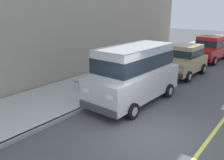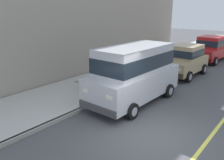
{
  "view_description": "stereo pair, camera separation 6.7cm",
  "coord_description": "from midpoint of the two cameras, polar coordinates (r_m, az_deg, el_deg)",
  "views": [
    {
      "loc": [
        3.33,
        -6.29,
        4.08
      ],
      "look_at": [
        -3.19,
        1.97,
        0.85
      ],
      "focal_mm": 38.08,
      "sensor_mm": 36.0,
      "label": 1
    },
    {
      "loc": [
        3.38,
        -6.25,
        4.08
      ],
      "look_at": [
        -3.19,
        1.97,
        0.85
      ],
      "focal_mm": 38.08,
      "sensor_mm": 36.0,
      "label": 2
    }
  ],
  "objects": [
    {
      "name": "building_facade",
      "position": [
        16.02,
        -2.73,
        11.67
      ],
      "size": [
        0.5,
        20.0,
        5.16
      ],
      "primitive_type": "cube",
      "color": "#9E9384",
      "rests_on": "ground"
    },
    {
      "name": "car_red_sedan",
      "position": [
        20.4,
        22.29,
        7.07
      ],
      "size": [
        2.15,
        4.66,
        1.92
      ],
      "color": "red",
      "rests_on": "ground"
    },
    {
      "name": "curb",
      "position": [
        9.92,
        -7.37,
        -6.94
      ],
      "size": [
        0.16,
        64.0,
        0.14
      ],
      "primitive_type": "cube",
      "color": "gray",
      "rests_on": "ground"
    },
    {
      "name": "lane_centre_line",
      "position": [
        7.68,
        19.85,
        -16.13
      ],
      "size": [
        0.12,
        57.6,
        0.01
      ],
      "primitive_type": "cube",
      "color": "#E0D64C",
      "rests_on": "ground"
    },
    {
      "name": "car_silver_van",
      "position": [
        10.4,
        5.28,
        2.02
      ],
      "size": [
        2.21,
        4.94,
        2.52
      ],
      "color": "#BCBCC1",
      "rests_on": "ground"
    },
    {
      "name": "ground_plane",
      "position": [
        8.2,
        9.0,
        -13.02
      ],
      "size": [
        80.0,
        80.0,
        0.0
      ],
      "primitive_type": "plane",
      "color": "#4C4C4F"
    },
    {
      "name": "dog_grey",
      "position": [
        12.01,
        -7.58,
        -0.8
      ],
      "size": [
        0.7,
        0.41,
        0.49
      ],
      "color": "#999691",
      "rests_on": "sidewalk"
    },
    {
      "name": "sidewalk",
      "position": [
        11.19,
        -13.88,
        -4.47
      ],
      "size": [
        3.6,
        64.0,
        0.14
      ],
      "primitive_type": "cube",
      "color": "#B7B5AD",
      "rests_on": "ground"
    },
    {
      "name": "car_tan_hatchback",
      "position": [
        15.39,
        16.8,
        4.69
      ],
      "size": [
        2.04,
        3.85,
        1.88
      ],
      "color": "tan",
      "rests_on": "ground"
    }
  ]
}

